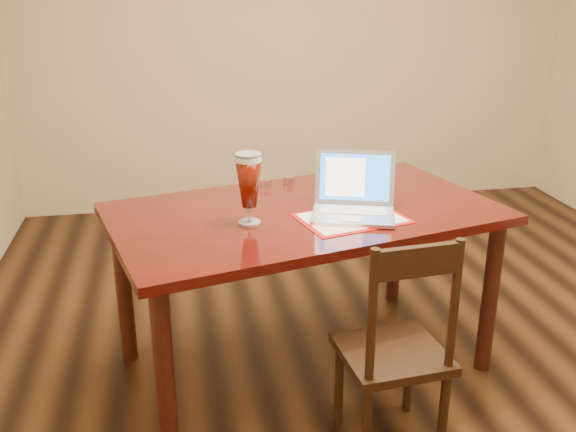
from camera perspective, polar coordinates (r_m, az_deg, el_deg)
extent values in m
plane|color=black|center=(3.39, 9.27, -12.25)|extent=(5.00, 5.00, 0.00)
cube|color=#CDAF88|center=(5.30, 0.91, 15.31)|extent=(4.50, 0.01, 2.70)
cube|color=#490C09|center=(2.95, 1.54, 0.22)|extent=(1.93, 1.37, 0.04)
cylinder|color=#38150E|center=(2.56, -10.89, -13.84)|extent=(0.08, 0.08, 0.77)
cylinder|color=#38150E|center=(3.22, 17.51, -6.92)|extent=(0.08, 0.08, 0.77)
cylinder|color=#38150E|center=(3.25, -14.38, -6.31)|extent=(0.08, 0.08, 0.77)
cylinder|color=#38150E|center=(3.79, 9.54, -2.01)|extent=(0.08, 0.08, 0.77)
cube|color=#A20F0F|center=(2.84, 5.69, -0.20)|extent=(0.52, 0.43, 0.00)
cube|color=silver|center=(2.84, 5.69, -0.16)|extent=(0.47, 0.38, 0.00)
cube|color=silver|center=(2.84, 5.79, 0.03)|extent=(0.42, 0.35, 0.02)
cube|color=silver|center=(2.88, 5.82, 0.54)|extent=(0.32, 0.20, 0.00)
cube|color=silver|center=(2.77, 5.76, -0.29)|extent=(0.11, 0.09, 0.00)
cube|color=silver|center=(2.95, 5.96, 3.43)|extent=(0.37, 0.18, 0.24)
cube|color=blue|center=(2.94, 5.96, 3.43)|extent=(0.32, 0.15, 0.20)
cube|color=white|center=(2.94, 5.12, 3.46)|extent=(0.19, 0.10, 0.17)
cylinder|color=silver|center=(2.77, -3.42, -0.59)|extent=(0.10, 0.10, 0.01)
cylinder|color=silver|center=(2.75, -3.44, 0.19)|extent=(0.02, 0.02, 0.07)
cylinder|color=white|center=(2.68, -3.55, 5.11)|extent=(0.11, 0.11, 0.02)
cylinder|color=silver|center=(2.67, -3.56, 5.45)|extent=(0.11, 0.11, 0.01)
cylinder|color=silver|center=(3.26, -1.98, 2.95)|extent=(0.06, 0.06, 0.04)
cylinder|color=silver|center=(3.31, 0.08, 3.23)|extent=(0.06, 0.06, 0.04)
cube|color=black|center=(2.64, 9.23, -11.99)|extent=(0.43, 0.42, 0.04)
cylinder|color=black|center=(2.59, 6.97, -18.36)|extent=(0.04, 0.04, 0.39)
cylinder|color=black|center=(2.71, 13.63, -16.84)|extent=(0.04, 0.04, 0.39)
cylinder|color=black|center=(2.82, 4.55, -14.67)|extent=(0.04, 0.04, 0.39)
cylinder|color=black|center=(2.93, 10.71, -13.49)|extent=(0.04, 0.04, 0.39)
cylinder|color=black|center=(2.32, 7.48, -8.78)|extent=(0.03, 0.03, 0.52)
cylinder|color=black|center=(2.45, 14.57, -7.58)|extent=(0.03, 0.03, 0.52)
cube|color=black|center=(2.30, 11.45, -3.98)|extent=(0.33, 0.06, 0.11)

